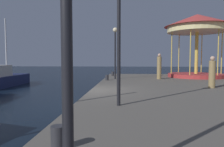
{
  "coord_description": "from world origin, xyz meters",
  "views": [
    {
      "loc": [
        1.8,
        -10.48,
        2.31
      ],
      "look_at": [
        0.78,
        4.11,
        1.35
      ],
      "focal_mm": 34.0,
      "sensor_mm": 36.0,
      "label": 1
    }
  ],
  "objects_px": {
    "lamp_post_mid_promenade": "(119,16)",
    "bollard_north": "(58,138)",
    "person_near_carousel": "(159,67)",
    "lamp_post_far_end": "(115,44)",
    "person_by_the_water": "(212,73)",
    "sailboat_navy": "(3,78)",
    "bollard_center": "(113,74)",
    "bollard_south": "(107,78)",
    "carousel": "(197,30)"
  },
  "relations": [
    {
      "from": "carousel",
      "to": "lamp_post_mid_promenade",
      "type": "height_order",
      "value": "carousel"
    },
    {
      "from": "person_by_the_water",
      "to": "lamp_post_mid_promenade",
      "type": "bearing_deg",
      "value": -135.72
    },
    {
      "from": "carousel",
      "to": "bollard_north",
      "type": "bearing_deg",
      "value": -114.96
    },
    {
      "from": "sailboat_navy",
      "to": "bollard_south",
      "type": "xyz_separation_m",
      "value": [
        9.19,
        -2.08,
        0.31
      ]
    },
    {
      "from": "sailboat_navy",
      "to": "lamp_post_mid_promenade",
      "type": "relative_size",
      "value": 1.45
    },
    {
      "from": "sailboat_navy",
      "to": "lamp_post_mid_promenade",
      "type": "distance_m",
      "value": 15.08
    },
    {
      "from": "carousel",
      "to": "bollard_center",
      "type": "relative_size",
      "value": 13.76
    },
    {
      "from": "carousel",
      "to": "bollard_south",
      "type": "relative_size",
      "value": 13.76
    },
    {
      "from": "bollard_north",
      "to": "person_by_the_water",
      "type": "distance_m",
      "value": 9.97
    },
    {
      "from": "bollard_center",
      "to": "bollard_south",
      "type": "distance_m",
      "value": 4.23
    },
    {
      "from": "carousel",
      "to": "person_near_carousel",
      "type": "relative_size",
      "value": 2.78
    },
    {
      "from": "sailboat_navy",
      "to": "bollard_south",
      "type": "distance_m",
      "value": 9.43
    },
    {
      "from": "lamp_post_mid_promenade",
      "to": "person_near_carousel",
      "type": "relative_size",
      "value": 2.13
    },
    {
      "from": "sailboat_navy",
      "to": "person_by_the_water",
      "type": "bearing_deg",
      "value": -21.09
    },
    {
      "from": "lamp_post_far_end",
      "to": "person_near_carousel",
      "type": "height_order",
      "value": "lamp_post_far_end"
    },
    {
      "from": "carousel",
      "to": "bollard_south",
      "type": "distance_m",
      "value": 8.99
    },
    {
      "from": "lamp_post_far_end",
      "to": "bollard_center",
      "type": "distance_m",
      "value": 4.07
    },
    {
      "from": "lamp_post_far_end",
      "to": "sailboat_navy",
      "type": "bearing_deg",
      "value": 174.11
    },
    {
      "from": "carousel",
      "to": "person_near_carousel",
      "type": "distance_m",
      "value": 5.11
    },
    {
      "from": "lamp_post_far_end",
      "to": "bollard_center",
      "type": "bearing_deg",
      "value": 97.36
    },
    {
      "from": "lamp_post_mid_promenade",
      "to": "bollard_north",
      "type": "distance_m",
      "value": 4.5
    },
    {
      "from": "lamp_post_far_end",
      "to": "bollard_north",
      "type": "height_order",
      "value": "lamp_post_far_end"
    },
    {
      "from": "sailboat_navy",
      "to": "lamp_post_mid_promenade",
      "type": "bearing_deg",
      "value": -45.45
    },
    {
      "from": "lamp_post_mid_promenade",
      "to": "person_by_the_water",
      "type": "distance_m",
      "value": 7.03
    },
    {
      "from": "sailboat_navy",
      "to": "bollard_center",
      "type": "relative_size",
      "value": 15.28
    },
    {
      "from": "person_by_the_water",
      "to": "bollard_south",
      "type": "bearing_deg",
      "value": 147.77
    },
    {
      "from": "lamp_post_far_end",
      "to": "bollard_north",
      "type": "xyz_separation_m",
      "value": [
        -0.25,
        -13.02,
        -2.54
      ]
    },
    {
      "from": "person_near_carousel",
      "to": "lamp_post_mid_promenade",
      "type": "bearing_deg",
      "value": -105.96
    },
    {
      "from": "bollard_center",
      "to": "person_by_the_water",
      "type": "relative_size",
      "value": 0.24
    },
    {
      "from": "carousel",
      "to": "person_by_the_water",
      "type": "relative_size",
      "value": 3.25
    },
    {
      "from": "lamp_post_far_end",
      "to": "person_near_carousel",
      "type": "distance_m",
      "value": 3.86
    },
    {
      "from": "lamp_post_mid_promenade",
      "to": "bollard_center",
      "type": "distance_m",
      "value": 13.0
    },
    {
      "from": "carousel",
      "to": "lamp_post_far_end",
      "type": "xyz_separation_m",
      "value": [
        -6.88,
        -2.29,
        -1.28
      ]
    },
    {
      "from": "sailboat_navy",
      "to": "bollard_center",
      "type": "distance_m",
      "value": 9.57
    },
    {
      "from": "lamp_post_mid_promenade",
      "to": "person_by_the_water",
      "type": "relative_size",
      "value": 2.49
    },
    {
      "from": "bollard_south",
      "to": "bollard_north",
      "type": "xyz_separation_m",
      "value": [
        0.29,
        -11.94,
        0.0
      ]
    },
    {
      "from": "person_near_carousel",
      "to": "bollard_center",
      "type": "bearing_deg",
      "value": 141.92
    },
    {
      "from": "bollard_north",
      "to": "person_by_the_water",
      "type": "xyz_separation_m",
      "value": [
        5.69,
        8.17,
        0.59
      ]
    },
    {
      "from": "bollard_north",
      "to": "person_near_carousel",
      "type": "xyz_separation_m",
      "value": [
        3.66,
        13.18,
        0.73
      ]
    },
    {
      "from": "bollard_north",
      "to": "lamp_post_mid_promenade",
      "type": "bearing_deg",
      "value": 75.75
    },
    {
      "from": "person_near_carousel",
      "to": "lamp_post_far_end",
      "type": "bearing_deg",
      "value": -177.24
    },
    {
      "from": "sailboat_navy",
      "to": "bollard_center",
      "type": "height_order",
      "value": "sailboat_navy"
    },
    {
      "from": "bollard_north",
      "to": "person_by_the_water",
      "type": "height_order",
      "value": "person_by_the_water"
    },
    {
      "from": "bollard_south",
      "to": "sailboat_navy",
      "type": "bearing_deg",
      "value": 167.23
    },
    {
      "from": "bollard_center",
      "to": "person_by_the_water",
      "type": "xyz_separation_m",
      "value": [
        5.84,
        -8.0,
        0.59
      ]
    },
    {
      "from": "lamp_post_mid_promenade",
      "to": "bollard_north",
      "type": "relative_size",
      "value": 10.56
    },
    {
      "from": "bollard_north",
      "to": "person_by_the_water",
      "type": "bearing_deg",
      "value": 55.17
    },
    {
      "from": "sailboat_navy",
      "to": "bollard_north",
      "type": "distance_m",
      "value": 16.93
    },
    {
      "from": "bollard_center",
      "to": "person_near_carousel",
      "type": "bearing_deg",
      "value": -38.08
    },
    {
      "from": "bollard_south",
      "to": "bollard_center",
      "type": "bearing_deg",
      "value": 88.24
    }
  ]
}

